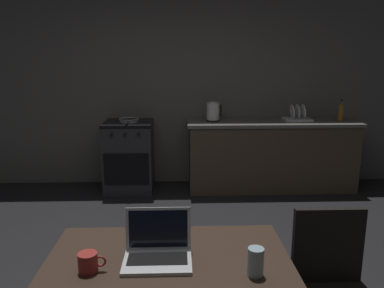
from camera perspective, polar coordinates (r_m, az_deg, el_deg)
name	(u,v)px	position (r m, az deg, el deg)	size (l,w,h in m)	color
back_wall	(192,77)	(5.18, -0.03, 9.79)	(6.40, 0.10, 2.84)	#64605A
kitchen_counter	(271,155)	(5.12, 11.47, -1.53)	(2.16, 0.64, 0.89)	#4C3D2D
stove_oven	(129,156)	(5.02, -9.21, -1.75)	(0.60, 0.62, 0.89)	#2D2D30
dining_table	(168,278)	(1.94, -3.49, -19.07)	(1.17, 0.81, 0.74)	#332319
chair	(333,285)	(2.27, 19.99, -18.85)	(0.40, 0.40, 0.90)	black
laptop	(158,251)	(1.92, -5.07, -15.36)	(0.32, 0.25, 0.23)	silver
electric_kettle	(213,112)	(4.89, 3.12, 4.72)	(0.19, 0.17, 0.25)	black
bottle	(341,111)	(5.24, 21.06, 4.55)	(0.07, 0.07, 0.27)	#8C601E
frying_pan	(129,120)	(4.90, -9.27, 3.49)	(0.25, 0.42, 0.05)	gray
coffee_mug	(88,262)	(1.88, -15.00, -16.46)	(0.13, 0.09, 0.09)	#9E2D28
drinking_glass	(256,262)	(1.81, 9.34, -16.72)	(0.07, 0.07, 0.13)	#99B7C6
dish_rack	(297,117)	(5.11, 15.24, 3.84)	(0.34, 0.26, 0.21)	silver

